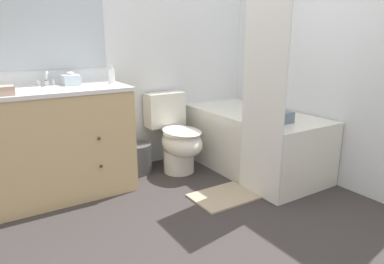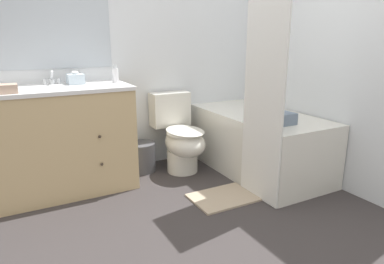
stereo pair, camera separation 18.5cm
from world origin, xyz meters
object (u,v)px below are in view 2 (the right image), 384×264
object	(u,v)px
vanity_cabinet	(61,139)
bathtub	(258,142)
toilet	(181,137)
tissue_box	(76,79)
sink_faucet	(52,80)
bath_mat	(223,197)
soap_dispenser	(115,75)
bath_towel_folded	(274,118)
wastebasket	(141,157)

from	to	relation	value
vanity_cabinet	bathtub	size ratio (longest dim) A/B	0.82
toilet	tissue_box	xyz separation A→B (m)	(-0.89, 0.18, 0.59)
sink_faucet	bath_mat	size ratio (longest dim) A/B	0.28
vanity_cabinet	toilet	xyz separation A→B (m)	(1.07, -0.07, -0.11)
tissue_box	bath_mat	distance (m)	1.58
toilet	tissue_box	distance (m)	1.08
sink_faucet	bathtub	xyz separation A→B (m)	(1.72, -0.60, -0.63)
bath_mat	tissue_box	bearing A→B (deg)	135.66
sink_faucet	bath_mat	xyz separation A→B (m)	(1.10, -0.96, -0.91)
soap_dispenser	bath_towel_folded	xyz separation A→B (m)	(1.07, -0.83, -0.33)
sink_faucet	toilet	size ratio (longest dim) A/B	0.19
toilet	wastebasket	bearing A→B (deg)	154.59
tissue_box	bathtub	bearing A→B (deg)	-19.14
wastebasket	soap_dispenser	distance (m)	0.84
sink_faucet	tissue_box	xyz separation A→B (m)	(0.18, -0.06, 0.01)
toilet	vanity_cabinet	bearing A→B (deg)	176.49
bath_mat	bathtub	bearing A→B (deg)	29.91
toilet	bathtub	world-z (taller)	toilet
toilet	bath_towel_folded	bearing A→B (deg)	-55.21
wastebasket	soap_dispenser	size ratio (longest dim) A/B	1.86
sink_faucet	bath_mat	world-z (taller)	sink_faucet
bathtub	bath_towel_folded	world-z (taller)	bath_towel_folded
bathtub	bath_mat	bearing A→B (deg)	-150.09
wastebasket	bathtub	bearing A→B (deg)	-27.70
sink_faucet	soap_dispenser	distance (m)	0.52
bath_towel_folded	bathtub	bearing A→B (deg)	68.03
wastebasket	bath_towel_folded	world-z (taller)	bath_towel_folded
vanity_cabinet	bathtub	world-z (taller)	vanity_cabinet
bathtub	toilet	bearing A→B (deg)	151.11
bathtub	bath_mat	distance (m)	0.78
bath_towel_folded	toilet	bearing A→B (deg)	124.79
tissue_box	soap_dispenser	xyz separation A→B (m)	(0.32, -0.07, 0.02)
sink_faucet	bathtub	size ratio (longest dim) A/B	0.10
bathtub	wastebasket	size ratio (longest dim) A/B	5.02
soap_dispenser	vanity_cabinet	bearing A→B (deg)	-175.07
toilet	wastebasket	size ratio (longest dim) A/B	2.61
toilet	bath_towel_folded	world-z (taller)	toilet
bath_towel_folded	bath_mat	bearing A→B (deg)	179.38
vanity_cabinet	soap_dispenser	bearing A→B (deg)	4.93
vanity_cabinet	wastebasket	size ratio (longest dim) A/B	4.10
sink_faucet	bath_mat	distance (m)	1.72
vanity_cabinet	toilet	world-z (taller)	vanity_cabinet
tissue_box	vanity_cabinet	bearing A→B (deg)	-148.34
soap_dispenser	bath_mat	xyz separation A→B (m)	(0.60, -0.83, -0.94)
toilet	bath_mat	bearing A→B (deg)	-88.05
bathtub	wastebasket	world-z (taller)	bathtub
bath_towel_folded	soap_dispenser	bearing A→B (deg)	142.18
toilet	soap_dispenser	xyz separation A→B (m)	(-0.57, 0.11, 0.61)
bath_mat	bath_towel_folded	bearing A→B (deg)	-0.62
bathtub	tissue_box	bearing A→B (deg)	160.86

